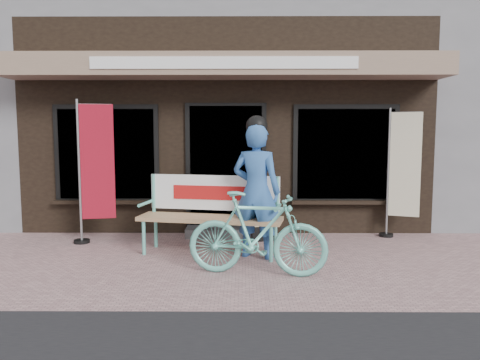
{
  "coord_description": "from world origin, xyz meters",
  "views": [
    {
      "loc": [
        0.29,
        -5.85,
        1.74
      ],
      "look_at": [
        0.25,
        0.7,
        1.05
      ],
      "focal_mm": 35.0,
      "sensor_mm": 36.0,
      "label": 1
    }
  ],
  "objects_px": {
    "menu_stand": "(264,216)",
    "bench": "(212,208)",
    "nobori_red": "(95,170)",
    "bicycle": "(257,234)",
    "person": "(256,188)",
    "nobori_cream": "(402,171)"
  },
  "relations": [
    {
      "from": "nobori_red",
      "to": "person",
      "type": "bearing_deg",
      "value": -31.14
    },
    {
      "from": "menu_stand",
      "to": "bench",
      "type": "bearing_deg",
      "value": -155.31
    },
    {
      "from": "nobori_red",
      "to": "menu_stand",
      "type": "xyz_separation_m",
      "value": [
        2.63,
        0.09,
        -0.74
      ]
    },
    {
      "from": "nobori_cream",
      "to": "menu_stand",
      "type": "xyz_separation_m",
      "value": [
        -2.23,
        -0.26,
        -0.68
      ]
    },
    {
      "from": "bench",
      "to": "nobori_cream",
      "type": "distance_m",
      "value": 3.19
    },
    {
      "from": "person",
      "to": "menu_stand",
      "type": "relative_size",
      "value": 2.44
    },
    {
      "from": "person",
      "to": "nobori_red",
      "type": "distance_m",
      "value": 2.62
    },
    {
      "from": "bicycle",
      "to": "nobori_cream",
      "type": "relative_size",
      "value": 0.8
    },
    {
      "from": "person",
      "to": "nobori_cream",
      "type": "distance_m",
      "value": 2.67
    },
    {
      "from": "menu_stand",
      "to": "person",
      "type": "bearing_deg",
      "value": -115.3
    },
    {
      "from": "bench",
      "to": "bicycle",
      "type": "xyz_separation_m",
      "value": [
        0.62,
        -1.07,
        -0.14
      ]
    },
    {
      "from": "nobori_cream",
      "to": "person",
      "type": "bearing_deg",
      "value": -131.96
    },
    {
      "from": "person",
      "to": "nobori_red",
      "type": "height_order",
      "value": "nobori_red"
    },
    {
      "from": "bench",
      "to": "person",
      "type": "xyz_separation_m",
      "value": [
        0.63,
        -0.25,
        0.31
      ]
    },
    {
      "from": "nobori_red",
      "to": "bicycle",
      "type": "bearing_deg",
      "value": -46.31
    },
    {
      "from": "bench",
      "to": "bicycle",
      "type": "distance_m",
      "value": 1.24
    },
    {
      "from": "nobori_cream",
      "to": "nobori_red",
      "type": "bearing_deg",
      "value": -154.33
    },
    {
      "from": "nobori_cream",
      "to": "bicycle",
      "type": "bearing_deg",
      "value": -118.56
    },
    {
      "from": "nobori_red",
      "to": "bench",
      "type": "bearing_deg",
      "value": -29.96
    },
    {
      "from": "bench",
      "to": "nobori_cream",
      "type": "bearing_deg",
      "value": 28.36
    },
    {
      "from": "person",
      "to": "menu_stand",
      "type": "distance_m",
      "value": 1.09
    },
    {
      "from": "nobori_cream",
      "to": "bench",
      "type": "bearing_deg",
      "value": -141.24
    }
  ]
}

